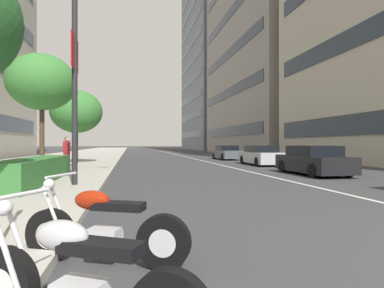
{
  "coord_description": "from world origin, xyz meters",
  "views": [
    {
      "loc": [
        -2.01,
        6.25,
        1.49
      ],
      "look_at": [
        14.9,
        2.82,
        1.48
      ],
      "focal_mm": 28.76,
      "sensor_mm": 36.0,
      "label": 1
    }
  ],
  "objects_px": {
    "street_tree_near_plaza_corner": "(76,112)",
    "motorcycle_by_sign_pole": "(78,284)",
    "car_approaching_light": "(227,153)",
    "car_lead_in_lane": "(313,161)",
    "car_mid_block_traffic": "(261,156)",
    "street_tree_far_plaza": "(42,83)",
    "motorcycle_far_end_row": "(103,230)",
    "pedestrian_on_plaza": "(67,153)",
    "street_lamp_with_banners": "(85,42)"
  },
  "relations": [
    {
      "from": "street_tree_near_plaza_corner",
      "to": "motorcycle_by_sign_pole",
      "type": "bearing_deg",
      "value": -170.82
    },
    {
      "from": "street_tree_near_plaza_corner",
      "to": "car_approaching_light",
      "type": "bearing_deg",
      "value": -67.17
    },
    {
      "from": "car_lead_in_lane",
      "to": "car_mid_block_traffic",
      "type": "xyz_separation_m",
      "value": [
        6.87,
        -0.36,
        -0.01
      ]
    },
    {
      "from": "car_mid_block_traffic",
      "to": "street_tree_far_plaza",
      "type": "relative_size",
      "value": 0.82
    },
    {
      "from": "car_approaching_light",
      "to": "street_tree_near_plaza_corner",
      "type": "distance_m",
      "value": 14.05
    },
    {
      "from": "motorcycle_far_end_row",
      "to": "street_tree_far_plaza",
      "type": "bearing_deg",
      "value": -49.21
    },
    {
      "from": "car_approaching_light",
      "to": "street_tree_far_plaza",
      "type": "bearing_deg",
      "value": 132.22
    },
    {
      "from": "car_lead_in_lane",
      "to": "street_tree_near_plaza_corner",
      "type": "distance_m",
      "value": 15.62
    },
    {
      "from": "street_tree_far_plaza",
      "to": "pedestrian_on_plaza",
      "type": "xyz_separation_m",
      "value": [
        1.56,
        -0.81,
        -3.38
      ]
    },
    {
      "from": "motorcycle_by_sign_pole",
      "to": "motorcycle_far_end_row",
      "type": "bearing_deg",
      "value": -63.9
    },
    {
      "from": "car_mid_block_traffic",
      "to": "motorcycle_by_sign_pole",
      "type": "bearing_deg",
      "value": 154.25
    },
    {
      "from": "car_approaching_light",
      "to": "pedestrian_on_plaza",
      "type": "height_order",
      "value": "pedestrian_on_plaza"
    },
    {
      "from": "pedestrian_on_plaza",
      "to": "motorcycle_far_end_row",
      "type": "bearing_deg",
      "value": -69.38
    },
    {
      "from": "street_tree_near_plaza_corner",
      "to": "car_lead_in_lane",
      "type": "bearing_deg",
      "value": -126.58
    },
    {
      "from": "motorcycle_by_sign_pole",
      "to": "pedestrian_on_plaza",
      "type": "distance_m",
      "value": 15.05
    },
    {
      "from": "car_lead_in_lane",
      "to": "pedestrian_on_plaza",
      "type": "bearing_deg",
      "value": 72.7
    },
    {
      "from": "car_mid_block_traffic",
      "to": "pedestrian_on_plaza",
      "type": "distance_m",
      "value": 12.68
    },
    {
      "from": "car_approaching_light",
      "to": "pedestrian_on_plaza",
      "type": "xyz_separation_m",
      "value": [
        -10.55,
        12.28,
        0.39
      ]
    },
    {
      "from": "motorcycle_far_end_row",
      "to": "car_mid_block_traffic",
      "type": "distance_m",
      "value": 18.8
    },
    {
      "from": "motorcycle_far_end_row",
      "to": "car_lead_in_lane",
      "type": "xyz_separation_m",
      "value": [
        9.43,
        -9.0,
        0.24
      ]
    },
    {
      "from": "motorcycle_far_end_row",
      "to": "pedestrian_on_plaza",
      "type": "height_order",
      "value": "pedestrian_on_plaza"
    },
    {
      "from": "motorcycle_by_sign_pole",
      "to": "car_lead_in_lane",
      "type": "height_order",
      "value": "car_lead_in_lane"
    },
    {
      "from": "pedestrian_on_plaza",
      "to": "street_tree_near_plaza_corner",
      "type": "bearing_deg",
      "value": 101.94
    },
    {
      "from": "car_lead_in_lane",
      "to": "pedestrian_on_plaza",
      "type": "height_order",
      "value": "pedestrian_on_plaza"
    },
    {
      "from": "motorcycle_by_sign_pole",
      "to": "car_mid_block_traffic",
      "type": "xyz_separation_m",
      "value": [
        17.73,
        -9.44,
        0.24
      ]
    },
    {
      "from": "car_lead_in_lane",
      "to": "car_mid_block_traffic",
      "type": "distance_m",
      "value": 6.88
    },
    {
      "from": "car_approaching_light",
      "to": "pedestrian_on_plaza",
      "type": "distance_m",
      "value": 16.19
    },
    {
      "from": "motorcycle_by_sign_pole",
      "to": "car_mid_block_traffic",
      "type": "height_order",
      "value": "car_mid_block_traffic"
    },
    {
      "from": "motorcycle_by_sign_pole",
      "to": "motorcycle_far_end_row",
      "type": "xyz_separation_m",
      "value": [
        1.43,
        -0.07,
        0.01
      ]
    },
    {
      "from": "street_lamp_with_banners",
      "to": "pedestrian_on_plaza",
      "type": "height_order",
      "value": "street_lamp_with_banners"
    },
    {
      "from": "motorcycle_far_end_row",
      "to": "car_mid_block_traffic",
      "type": "relative_size",
      "value": 0.45
    },
    {
      "from": "street_tree_far_plaza",
      "to": "street_tree_near_plaza_corner",
      "type": "xyz_separation_m",
      "value": [
        6.79,
        -0.46,
        -0.67
      ]
    },
    {
      "from": "motorcycle_far_end_row",
      "to": "car_lead_in_lane",
      "type": "relative_size",
      "value": 0.48
    },
    {
      "from": "street_lamp_with_banners",
      "to": "street_tree_far_plaza",
      "type": "bearing_deg",
      "value": 27.62
    },
    {
      "from": "motorcycle_by_sign_pole",
      "to": "street_tree_near_plaza_corner",
      "type": "relative_size",
      "value": 0.37
    },
    {
      "from": "car_mid_block_traffic",
      "to": "street_lamp_with_banners",
      "type": "xyz_separation_m",
      "value": [
        -9.6,
        10.47,
        4.17
      ]
    },
    {
      "from": "car_mid_block_traffic",
      "to": "pedestrian_on_plaza",
      "type": "xyz_separation_m",
      "value": [
        -2.97,
        12.32,
        0.36
      ]
    },
    {
      "from": "street_tree_far_plaza",
      "to": "street_tree_near_plaza_corner",
      "type": "distance_m",
      "value": 6.84
    },
    {
      "from": "car_mid_block_traffic",
      "to": "car_approaching_light",
      "type": "height_order",
      "value": "car_mid_block_traffic"
    },
    {
      "from": "motorcycle_far_end_row",
      "to": "car_lead_in_lane",
      "type": "distance_m",
      "value": 13.04
    },
    {
      "from": "motorcycle_far_end_row",
      "to": "street_tree_near_plaza_corner",
      "type": "xyz_separation_m",
      "value": [
        18.56,
        3.3,
        3.3
      ]
    },
    {
      "from": "motorcycle_by_sign_pole",
      "to": "car_approaching_light",
      "type": "xyz_separation_m",
      "value": [
        25.31,
        -9.4,
        0.21
      ]
    },
    {
      "from": "car_approaching_light",
      "to": "pedestrian_on_plaza",
      "type": "bearing_deg",
      "value": 130.1
    },
    {
      "from": "car_approaching_light",
      "to": "street_tree_near_plaza_corner",
      "type": "xyz_separation_m",
      "value": [
        -5.32,
        12.63,
        3.1
      ]
    },
    {
      "from": "car_mid_block_traffic",
      "to": "street_tree_near_plaza_corner",
      "type": "bearing_deg",
      "value": 82.15
    },
    {
      "from": "motorcycle_far_end_row",
      "to": "street_lamp_with_banners",
      "type": "height_order",
      "value": "street_lamp_with_banners"
    },
    {
      "from": "car_lead_in_lane",
      "to": "street_lamp_with_banners",
      "type": "distance_m",
      "value": 11.27
    },
    {
      "from": "motorcycle_by_sign_pole",
      "to": "street_tree_far_plaza",
      "type": "distance_m",
      "value": 14.27
    },
    {
      "from": "motorcycle_by_sign_pole",
      "to": "street_tree_far_plaza",
      "type": "relative_size",
      "value": 0.34
    },
    {
      "from": "street_tree_near_plaza_corner",
      "to": "pedestrian_on_plaza",
      "type": "relative_size",
      "value": 2.96
    }
  ]
}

